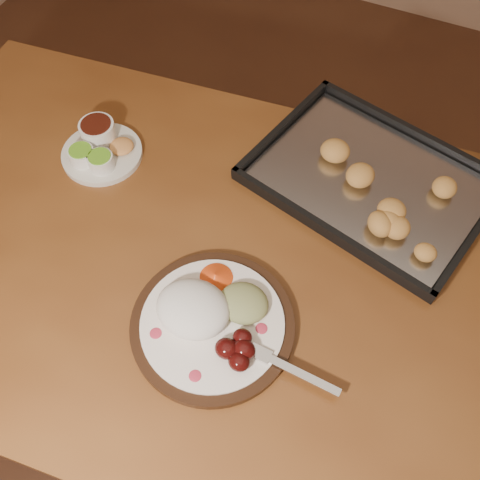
% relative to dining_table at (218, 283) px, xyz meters
% --- Properties ---
extents(ground, '(4.00, 4.00, 0.00)m').
position_rel_dining_table_xyz_m(ground, '(0.14, 0.07, -0.65)').
color(ground, '#522F1C').
rests_on(ground, ground).
extents(dining_table, '(1.58, 1.04, 0.75)m').
position_rel_dining_table_xyz_m(dining_table, '(0.00, 0.00, 0.00)').
color(dining_table, brown).
rests_on(dining_table, ground).
extents(dinner_plate, '(0.40, 0.30, 0.07)m').
position_rel_dining_table_xyz_m(dinner_plate, '(0.05, -0.12, 0.12)').
color(dinner_plate, black).
rests_on(dinner_plate, dining_table).
extents(condiment_saucer, '(0.18, 0.18, 0.06)m').
position_rel_dining_table_xyz_m(condiment_saucer, '(-0.35, 0.14, 0.12)').
color(condiment_saucer, silver).
rests_on(condiment_saucer, dining_table).
extents(baking_tray, '(0.55, 0.46, 0.05)m').
position_rel_dining_table_xyz_m(baking_tray, '(0.22, 0.31, 0.11)').
color(baking_tray, black).
rests_on(baking_tray, dining_table).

